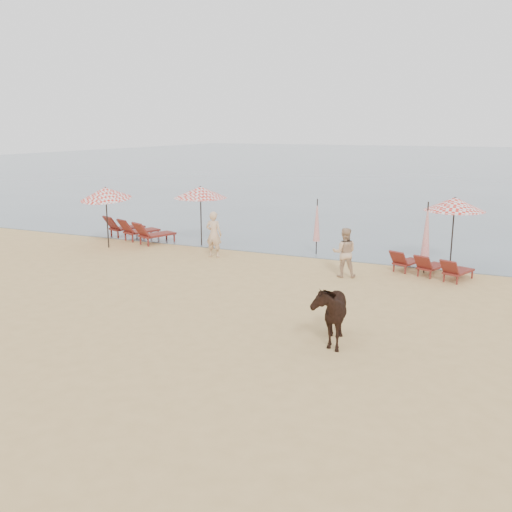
{
  "coord_description": "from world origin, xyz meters",
  "views": [
    {
      "loc": [
        7.31,
        -11.32,
        5.17
      ],
      "look_at": [
        0.0,
        5.0,
        1.1
      ],
      "focal_mm": 40.0,
      "sensor_mm": 36.0,
      "label": 1
    }
  ],
  "objects_px": {
    "lounger_cluster_right": "(430,265)",
    "umbrella_open_left_b": "(106,193)",
    "lounger_cluster_left": "(137,230)",
    "beachgoer_left": "(214,234)",
    "beachgoer_right_a": "(344,252)",
    "umbrella_open_left_a": "(200,192)",
    "umbrella_closed_right": "(427,230)",
    "umbrella_open_right": "(455,204)",
    "cow": "(329,311)",
    "umbrella_closed_left": "(317,220)"
  },
  "relations": [
    {
      "from": "umbrella_open_left_b",
      "to": "beachgoer_left",
      "type": "xyz_separation_m",
      "value": [
        5.08,
        0.29,
        -1.45
      ]
    },
    {
      "from": "lounger_cluster_left",
      "to": "beachgoer_left",
      "type": "bearing_deg",
      "value": 3.69
    },
    {
      "from": "beachgoer_right_a",
      "to": "umbrella_open_left_a",
      "type": "bearing_deg",
      "value": -36.55
    },
    {
      "from": "umbrella_open_left_a",
      "to": "umbrella_open_right",
      "type": "distance_m",
      "value": 10.5
    },
    {
      "from": "lounger_cluster_right",
      "to": "umbrella_closed_right",
      "type": "xyz_separation_m",
      "value": [
        -0.23,
        0.35,
        1.21
      ]
    },
    {
      "from": "umbrella_open_left_a",
      "to": "umbrella_closed_left",
      "type": "bearing_deg",
      "value": 0.24
    },
    {
      "from": "umbrella_closed_right",
      "to": "beachgoer_left",
      "type": "distance_m",
      "value": 8.24
    },
    {
      "from": "umbrella_open_right",
      "to": "umbrella_closed_right",
      "type": "distance_m",
      "value": 1.63
    },
    {
      "from": "lounger_cluster_left",
      "to": "lounger_cluster_right",
      "type": "relative_size",
      "value": 1.28
    },
    {
      "from": "cow",
      "to": "beachgoer_left",
      "type": "relative_size",
      "value": 1.01
    },
    {
      "from": "umbrella_closed_left",
      "to": "lounger_cluster_left",
      "type": "bearing_deg",
      "value": -176.62
    },
    {
      "from": "umbrella_open_left_a",
      "to": "umbrella_open_right",
      "type": "xyz_separation_m",
      "value": [
        10.49,
        0.25,
        0.02
      ]
    },
    {
      "from": "lounger_cluster_right",
      "to": "umbrella_open_right",
      "type": "relative_size",
      "value": 1.09
    },
    {
      "from": "beachgoer_right_a",
      "to": "lounger_cluster_left",
      "type": "bearing_deg",
      "value": -30.03
    },
    {
      "from": "beachgoer_left",
      "to": "umbrella_closed_right",
      "type": "bearing_deg",
      "value": -176.29
    },
    {
      "from": "beachgoer_left",
      "to": "beachgoer_right_a",
      "type": "xyz_separation_m",
      "value": [
        5.67,
        -0.92,
        -0.06
      ]
    },
    {
      "from": "lounger_cluster_left",
      "to": "umbrella_closed_left",
      "type": "distance_m",
      "value": 8.62
    },
    {
      "from": "beachgoer_left",
      "to": "beachgoer_right_a",
      "type": "distance_m",
      "value": 5.74
    },
    {
      "from": "umbrella_closed_right",
      "to": "beachgoer_left",
      "type": "relative_size",
      "value": 1.4
    },
    {
      "from": "umbrella_open_left_b",
      "to": "beachgoer_right_a",
      "type": "xyz_separation_m",
      "value": [
        10.75,
        -0.63,
        -1.51
      ]
    },
    {
      "from": "lounger_cluster_left",
      "to": "lounger_cluster_right",
      "type": "distance_m",
      "value": 13.36
    },
    {
      "from": "umbrella_closed_right",
      "to": "cow",
      "type": "distance_m",
      "value": 8.04
    },
    {
      "from": "umbrella_open_left_a",
      "to": "umbrella_closed_right",
      "type": "relative_size",
      "value": 1.02
    },
    {
      "from": "umbrella_open_left_b",
      "to": "beachgoer_left",
      "type": "distance_m",
      "value": 5.29
    },
    {
      "from": "umbrella_open_left_a",
      "to": "umbrella_open_right",
      "type": "height_order",
      "value": "umbrella_open_right"
    },
    {
      "from": "lounger_cluster_left",
      "to": "lounger_cluster_right",
      "type": "height_order",
      "value": "lounger_cluster_left"
    },
    {
      "from": "umbrella_closed_right",
      "to": "beachgoer_left",
      "type": "height_order",
      "value": "umbrella_closed_right"
    },
    {
      "from": "umbrella_closed_right",
      "to": "umbrella_open_left_b",
      "type": "bearing_deg",
      "value": -175.53
    },
    {
      "from": "lounger_cluster_right",
      "to": "umbrella_closed_left",
      "type": "relative_size",
      "value": 1.26
    },
    {
      "from": "lounger_cluster_left",
      "to": "beachgoer_left",
      "type": "relative_size",
      "value": 2.01
    },
    {
      "from": "umbrella_closed_right",
      "to": "umbrella_open_right",
      "type": "bearing_deg",
      "value": 56.5
    },
    {
      "from": "umbrella_open_right",
      "to": "beachgoer_right_a",
      "type": "xyz_separation_m",
      "value": [
        -3.29,
        -2.85,
        -1.53
      ]
    },
    {
      "from": "umbrella_closed_left",
      "to": "umbrella_open_left_b",
      "type": "bearing_deg",
      "value": -164.79
    },
    {
      "from": "umbrella_open_left_b",
      "to": "beachgoer_left",
      "type": "height_order",
      "value": "umbrella_open_left_b"
    },
    {
      "from": "lounger_cluster_right",
      "to": "umbrella_open_left_b",
      "type": "xyz_separation_m",
      "value": [
        -13.49,
        -0.69,
        1.99
      ]
    },
    {
      "from": "umbrella_open_right",
      "to": "cow",
      "type": "distance_m",
      "value": 9.44
    },
    {
      "from": "umbrella_open_right",
      "to": "beachgoer_left",
      "type": "distance_m",
      "value": 9.28
    },
    {
      "from": "cow",
      "to": "umbrella_open_right",
      "type": "bearing_deg",
      "value": 61.95
    },
    {
      "from": "umbrella_open_right",
      "to": "umbrella_closed_left",
      "type": "relative_size",
      "value": 1.15
    },
    {
      "from": "umbrella_open_left_a",
      "to": "beachgoer_right_a",
      "type": "bearing_deg",
      "value": -24.1
    },
    {
      "from": "lounger_cluster_left",
      "to": "umbrella_closed_right",
      "type": "distance_m",
      "value": 13.15
    },
    {
      "from": "lounger_cluster_right",
      "to": "umbrella_open_left_b",
      "type": "bearing_deg",
      "value": -155.52
    },
    {
      "from": "lounger_cluster_right",
      "to": "beachgoer_right_a",
      "type": "relative_size",
      "value": 1.67
    },
    {
      "from": "umbrella_open_left_b",
      "to": "umbrella_open_left_a",
      "type": "bearing_deg",
      "value": 28.28
    },
    {
      "from": "lounger_cluster_right",
      "to": "umbrella_open_left_a",
      "type": "height_order",
      "value": "umbrella_open_left_a"
    },
    {
      "from": "umbrella_open_left_b",
      "to": "beachgoer_right_a",
      "type": "bearing_deg",
      "value": -4.12
    },
    {
      "from": "beachgoer_right_a",
      "to": "cow",
      "type": "bearing_deg",
      "value": 85.49
    },
    {
      "from": "umbrella_open_left_b",
      "to": "beachgoer_left",
      "type": "relative_size",
      "value": 1.48
    },
    {
      "from": "lounger_cluster_left",
      "to": "cow",
      "type": "xyz_separation_m",
      "value": [
        11.92,
        -8.75,
        0.29
      ]
    },
    {
      "from": "umbrella_open_left_a",
      "to": "umbrella_open_left_b",
      "type": "xyz_separation_m",
      "value": [
        -3.54,
        -1.97,
        -0.0
      ]
    }
  ]
}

